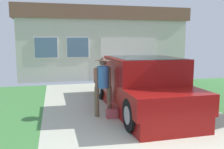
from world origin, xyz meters
TOP-DOWN VIEW (x-y plane):
  - pickup_truck at (0.38, 3.88)m, footprint 2.15×5.32m
  - person_with_hat at (-0.89, 3.65)m, footprint 0.50×0.45m
  - handbag at (-0.70, 3.37)m, footprint 0.33×0.18m
  - house_with_garage at (0.59, 12.94)m, footprint 9.64×6.57m
  - wheeled_trash_bin at (3.51, 8.44)m, footprint 0.60×0.72m

SIDE VIEW (x-z plane):
  - handbag at x=-0.70m, z-range -0.08..0.37m
  - wheeled_trash_bin at x=3.51m, z-range 0.04..1.07m
  - pickup_truck at x=0.38m, z-range -0.08..1.58m
  - person_with_hat at x=-0.89m, z-range 0.16..1.86m
  - house_with_garage at x=0.59m, z-range 0.02..4.00m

